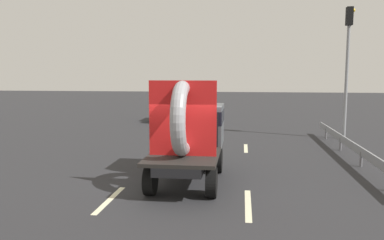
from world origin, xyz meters
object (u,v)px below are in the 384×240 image
Objects in this scene: flatbed_truck at (190,131)px; oncoming_car at (173,99)px; distant_sedan at (168,111)px; traffic_light at (348,55)px.

flatbed_truck is 29.95m from oncoming_car.
distant_sedan is at bearing 103.70° from flatbed_truck.
traffic_light reaches higher than oncoming_car.
traffic_light is at bearing 50.97° from flatbed_truck.
traffic_light is 1.80× the size of oncoming_car.
flatbed_truck reaches higher than oncoming_car.
distant_sedan is 1.09× the size of oncoming_car.
flatbed_truck is at bearing -76.30° from distant_sedan.
flatbed_truck is 1.19× the size of oncoming_car.
oncoming_car is (-12.75, 20.87, -3.62)m from traffic_light.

